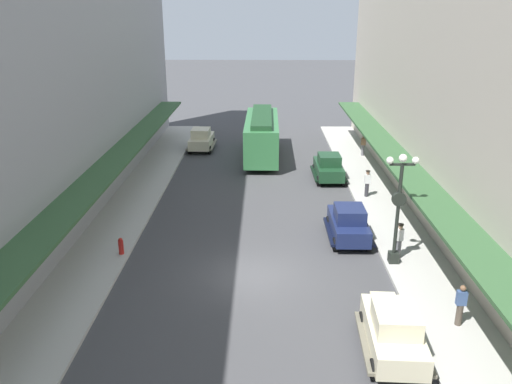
{
  "coord_description": "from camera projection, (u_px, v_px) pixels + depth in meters",
  "views": [
    {
      "loc": [
        0.42,
        -20.56,
        11.25
      ],
      "look_at": [
        0.0,
        6.0,
        1.8
      ],
      "focal_mm": 36.55,
      "sensor_mm": 36.0,
      "label": 1
    }
  ],
  "objects": [
    {
      "name": "ground_plane",
      "position": [
        254.0,
        275.0,
        23.14
      ],
      "size": [
        200.0,
        200.0,
        0.0
      ],
      "primitive_type": "plane",
      "color": "#424244"
    },
    {
      "name": "sidewalk_left",
      "position": [
        86.0,
        272.0,
        23.23
      ],
      "size": [
        3.0,
        60.0,
        0.15
      ],
      "primitive_type": "cube",
      "color": "#B7B5AD",
      "rests_on": "ground"
    },
    {
      "name": "sidewalk_right",
      "position": [
        423.0,
        275.0,
        23.01
      ],
      "size": [
        3.0,
        60.0,
        0.15
      ],
      "primitive_type": "cube",
      "color": "#B7B5AD",
      "rests_on": "ground"
    },
    {
      "name": "parked_car_0",
      "position": [
        394.0,
        330.0,
        17.62
      ],
      "size": [
        2.29,
        4.31,
        1.84
      ],
      "color": "beige",
      "rests_on": "ground"
    },
    {
      "name": "parked_car_1",
      "position": [
        329.0,
        166.0,
        35.68
      ],
      "size": [
        2.19,
        4.28,
        1.84
      ],
      "color": "#193D23",
      "rests_on": "ground"
    },
    {
      "name": "parked_car_2",
      "position": [
        349.0,
        222.0,
        26.42
      ],
      "size": [
        2.15,
        4.26,
        1.84
      ],
      "color": "#19234C",
      "rests_on": "ground"
    },
    {
      "name": "parked_car_3",
      "position": [
        201.0,
        139.0,
        43.21
      ],
      "size": [
        2.21,
        4.29,
        1.84
      ],
      "color": "beige",
      "rests_on": "ground"
    },
    {
      "name": "streetcar",
      "position": [
        262.0,
        134.0,
        40.64
      ],
      "size": [
        2.58,
        9.62,
        3.46
      ],
      "color": "#33723F",
      "rests_on": "ground"
    },
    {
      "name": "lamp_post_with_clock",
      "position": [
        398.0,
        205.0,
        23.07
      ],
      "size": [
        1.42,
        0.44,
        5.16
      ],
      "color": "black",
      "rests_on": "sidewalk_right"
    },
    {
      "name": "fire_hydrant",
      "position": [
        121.0,
        246.0,
        24.7
      ],
      "size": [
        0.24,
        0.24,
        0.82
      ],
      "color": "#B21E19",
      "rests_on": "sidewalk_left"
    },
    {
      "name": "pedestrian_0",
      "position": [
        363.0,
        145.0,
        41.01
      ],
      "size": [
        0.36,
        0.28,
        1.67
      ],
      "color": "slate",
      "rests_on": "sidewalk_right"
    },
    {
      "name": "pedestrian_1",
      "position": [
        367.0,
        183.0,
        32.09
      ],
      "size": [
        0.36,
        0.28,
        1.67
      ],
      "color": "#2D2D33",
      "rests_on": "sidewalk_right"
    },
    {
      "name": "pedestrian_2",
      "position": [
        399.0,
        240.0,
        24.25
      ],
      "size": [
        0.36,
        0.28,
        1.67
      ],
      "color": "slate",
      "rests_on": "sidewalk_right"
    },
    {
      "name": "pedestrian_3",
      "position": [
        461.0,
        305.0,
        19.02
      ],
      "size": [
        0.36,
        0.24,
        1.64
      ],
      "color": "#4C4238",
      "rests_on": "sidewalk_right"
    }
  ]
}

